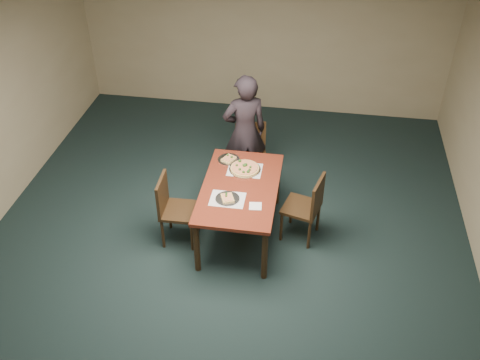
# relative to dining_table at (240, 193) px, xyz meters

# --- Properties ---
(ground) EXTENTS (8.00, 8.00, 0.00)m
(ground) POSITION_rel_dining_table_xyz_m (-0.14, -0.69, -0.66)
(ground) COLOR black
(ground) RESTS_ON ground
(room_shell) EXTENTS (8.00, 8.00, 8.00)m
(room_shell) POSITION_rel_dining_table_xyz_m (-0.14, -0.69, 1.08)
(room_shell) COLOR tan
(room_shell) RESTS_ON ground
(dining_table) EXTENTS (0.90, 1.50, 0.75)m
(dining_table) POSITION_rel_dining_table_xyz_m (0.00, 0.00, 0.00)
(dining_table) COLOR #541B10
(dining_table) RESTS_ON ground
(chair_far) EXTENTS (0.51, 0.51, 0.91)m
(chair_far) POSITION_rel_dining_table_xyz_m (-0.02, 1.11, -0.14)
(chair_far) COLOR black
(chair_far) RESTS_ON ground
(chair_left) EXTENTS (0.43, 0.43, 0.91)m
(chair_left) POSITION_rel_dining_table_xyz_m (-0.79, -0.21, -0.14)
(chair_left) COLOR black
(chair_left) RESTS_ON ground
(chair_right) EXTENTS (0.52, 0.52, 0.91)m
(chair_right) POSITION_rel_dining_table_xyz_m (0.82, 0.07, -0.14)
(chair_right) COLOR black
(chair_right) RESTS_ON ground
(diner) EXTENTS (0.71, 0.59, 1.66)m
(diner) POSITION_rel_dining_table_xyz_m (-0.11, 1.11, 0.17)
(diner) COLOR black
(diner) RESTS_ON ground
(placemat_main) EXTENTS (0.42, 0.32, 0.00)m
(placemat_main) POSITION_rel_dining_table_xyz_m (0.00, 0.35, 0.09)
(placemat_main) COLOR white
(placemat_main) RESTS_ON dining_table
(placemat_near) EXTENTS (0.40, 0.30, 0.00)m
(placemat_near) POSITION_rel_dining_table_xyz_m (-0.11, -0.26, 0.09)
(placemat_near) COLOR white
(placemat_near) RESTS_ON dining_table
(pizza_pan) EXTENTS (0.39, 0.39, 0.07)m
(pizza_pan) POSITION_rel_dining_table_xyz_m (0.00, 0.35, 0.12)
(pizza_pan) COLOR silver
(pizza_pan) RESTS_ON dining_table
(slice_plate_near) EXTENTS (0.28, 0.28, 0.05)m
(slice_plate_near) POSITION_rel_dining_table_xyz_m (-0.11, -0.25, 0.11)
(slice_plate_near) COLOR silver
(slice_plate_near) RESTS_ON dining_table
(slice_plate_far) EXTENTS (0.28, 0.28, 0.06)m
(slice_plate_far) POSITION_rel_dining_table_xyz_m (-0.23, 0.53, 0.10)
(slice_plate_far) COLOR silver
(slice_plate_far) RESTS_ON dining_table
(napkin) EXTENTS (0.15, 0.15, 0.01)m
(napkin) POSITION_rel_dining_table_xyz_m (0.23, -0.33, 0.09)
(napkin) COLOR white
(napkin) RESTS_ON dining_table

